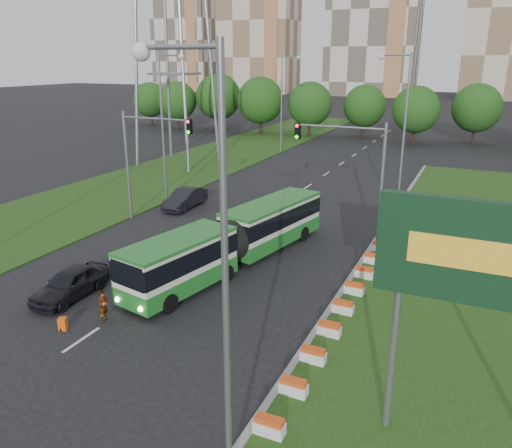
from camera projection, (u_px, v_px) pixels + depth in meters
The scene contains 19 objects.
ground at pixel (210, 296), 25.55m from camera, with size 360.00×360.00×0.00m, color black.
grass_median at pixel (490, 279), 27.29m from camera, with size 14.00×60.00×0.15m, color #1F4012.
median_kerb at pixel (364, 259), 30.03m from camera, with size 0.30×60.00×0.18m, color gray.
left_verge at pixel (180, 170), 54.22m from camera, with size 12.00×110.00×0.10m, color #1F4012.
lane_markings at pixel (293, 196), 43.99m from camera, with size 0.20×100.00×0.01m, color silver, non-canonical shape.
flower_planters at pixel (343, 307), 23.45m from camera, with size 1.10×18.10×0.60m, color silver, non-canonical shape.
billboard at pixel (487, 267), 13.59m from camera, with size 6.00×0.37×8.00m.
traffic_mast_median at pixel (356, 165), 30.60m from camera, with size 5.76×0.32×8.00m.
traffic_mast_left at pixel (144, 150), 35.73m from camera, with size 5.76×0.32×8.00m.
street_lamps at pixel (243, 146), 33.47m from camera, with size 36.00×60.00×12.00m, color gray, non-canonical shape.
tree_line at pixel (474, 113), 67.64m from camera, with size 120.00×8.00×9.00m, color #1A4412, non-canonical shape.
apartment_tower_west at pixel (259, 21), 173.11m from camera, with size 26.00×15.00×48.00m, color beige.
apartment_tower_cwest at pixel (375, 10), 156.68m from camera, with size 28.00×15.00×52.00m, color beige.
midrise_west at pixel (186, 41), 186.85m from camera, with size 22.00×14.00×36.00m, color beige.
articulated_bus at pixel (232, 239), 28.98m from camera, with size 2.45×15.71×2.59m.
car_left_near at pixel (70, 283), 25.21m from camera, with size 1.80×4.46×1.52m, color black.
car_left_far at pixel (185, 198), 40.46m from camera, with size 1.66×4.76×1.57m, color black.
pedestrian at pixel (103, 306), 22.86m from camera, with size 0.57×0.37×1.56m, color gray.
shopping_trolley at pixel (63, 324), 22.26m from camera, with size 0.34×0.36×0.59m.
Camera 1 is at (11.73, -20.02, 11.55)m, focal length 35.00 mm.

